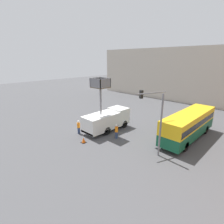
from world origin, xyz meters
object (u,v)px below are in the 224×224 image
object	(u,v)px
traffic_light_pole	(153,111)
traffic_cone_near_truck	(84,140)
city_bus	(189,124)
road_worker_directing	(116,131)
utility_truck	(107,119)
road_worker_near_truck	(79,127)

from	to	relation	value
traffic_light_pole	traffic_cone_near_truck	world-z (taller)	traffic_light_pole
city_bus	road_worker_directing	xyz separation A→B (m)	(-6.12, -5.94, -0.98)
city_bus	traffic_light_pole	xyz separation A→B (m)	(-1.64, -5.40, 2.37)
utility_truck	traffic_cone_near_truck	size ratio (longest dim) A/B	11.08
traffic_light_pole	road_worker_directing	distance (m)	5.62
road_worker_near_truck	traffic_cone_near_truck	distance (m)	2.80
utility_truck	road_worker_near_truck	size ratio (longest dim) A/B	3.94
traffic_light_pole	road_worker_directing	world-z (taller)	traffic_light_pole
traffic_light_pole	road_worker_near_truck	xyz separation A→B (m)	(-8.87, -2.92, -3.37)
traffic_light_pole	road_worker_near_truck	size ratio (longest dim) A/B	3.52
road_worker_near_truck	road_worker_directing	distance (m)	4.99
city_bus	traffic_light_pole	distance (m)	6.12
traffic_light_pole	road_worker_directing	bearing A→B (deg)	-173.09
road_worker_near_truck	traffic_cone_near_truck	world-z (taller)	road_worker_near_truck
traffic_light_pole	traffic_cone_near_truck	distance (m)	8.51
city_bus	utility_truck	bearing A→B (deg)	114.81
utility_truck	traffic_light_pole	size ratio (longest dim) A/B	1.12
traffic_cone_near_truck	city_bus	bearing A→B (deg)	49.65
utility_truck	road_worker_near_truck	bearing A→B (deg)	-117.93
utility_truck	traffic_light_pole	xyz separation A→B (m)	(7.10, -0.42, 2.67)
utility_truck	traffic_cone_near_truck	distance (m)	4.69
road_worker_near_truck	traffic_cone_near_truck	xyz separation A→B (m)	(2.50, -1.11, -0.59)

